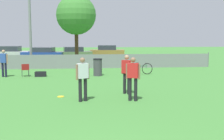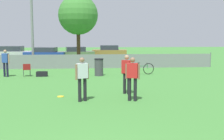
{
  "view_description": "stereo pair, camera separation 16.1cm",
  "coord_description": "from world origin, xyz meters",
  "px_view_note": "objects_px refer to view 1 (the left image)",
  "views": [
    {
      "loc": [
        0.1,
        -4.06,
        2.52
      ],
      "look_at": [
        1.41,
        8.07,
        1.05
      ],
      "focal_mm": 45.0,
      "sensor_mm": 36.0,
      "label": 1
    },
    {
      "loc": [
        0.26,
        -4.07,
        2.52
      ],
      "look_at": [
        1.41,
        8.07,
        1.05
      ],
      "focal_mm": 45.0,
      "sensor_mm": 36.0,
      "label": 2
    }
  ],
  "objects_px": {
    "spectator_in_blue": "(4,61)",
    "trash_bin": "(98,67)",
    "folding_chair_sideline": "(25,69)",
    "parked_car_blue": "(43,54)",
    "player_receiver_white": "(83,76)",
    "player_defender_red": "(127,71)",
    "gear_bag_sideline": "(41,74)",
    "tree_near_pole": "(76,15)",
    "player_thrower_red": "(133,76)",
    "frisbee_disc": "(61,97)",
    "parked_car_tan": "(107,52)",
    "parked_car_silver": "(9,53)",
    "parked_car_olive": "(73,53)",
    "bicycle_sideline": "(140,69)"
  },
  "relations": [
    {
      "from": "player_receiver_white",
      "to": "spectator_in_blue",
      "type": "xyz_separation_m",
      "value": [
        -4.82,
        7.14,
        -0.02
      ]
    },
    {
      "from": "spectator_in_blue",
      "to": "player_receiver_white",
      "type": "bearing_deg",
      "value": 143.9
    },
    {
      "from": "trash_bin",
      "to": "parked_car_tan",
      "type": "height_order",
      "value": "parked_car_tan"
    },
    {
      "from": "parked_car_olive",
      "to": "spectator_in_blue",
      "type": "bearing_deg",
      "value": -114.46
    },
    {
      "from": "gear_bag_sideline",
      "to": "frisbee_disc",
      "type": "bearing_deg",
      "value": -74.7
    },
    {
      "from": "trash_bin",
      "to": "tree_near_pole",
      "type": "bearing_deg",
      "value": 101.66
    },
    {
      "from": "spectator_in_blue",
      "to": "trash_bin",
      "type": "xyz_separation_m",
      "value": [
        5.81,
        -0.1,
        -0.41
      ]
    },
    {
      "from": "folding_chair_sideline",
      "to": "parked_car_blue",
      "type": "distance_m",
      "value": 12.37
    },
    {
      "from": "player_defender_red",
      "to": "gear_bag_sideline",
      "type": "relative_size",
      "value": 2.52
    },
    {
      "from": "player_thrower_red",
      "to": "spectator_in_blue",
      "type": "distance_m",
      "value": 9.93
    },
    {
      "from": "trash_bin",
      "to": "gear_bag_sideline",
      "type": "xyz_separation_m",
      "value": [
        -3.6,
        0.05,
        -0.41
      ]
    },
    {
      "from": "tree_near_pole",
      "to": "player_thrower_red",
      "type": "bearing_deg",
      "value": -80.36
    },
    {
      "from": "player_receiver_white",
      "to": "spectator_in_blue",
      "type": "relative_size",
      "value": 1.02
    },
    {
      "from": "parked_car_blue",
      "to": "parked_car_olive",
      "type": "relative_size",
      "value": 1.1
    },
    {
      "from": "bicycle_sideline",
      "to": "gear_bag_sideline",
      "type": "distance_m",
      "value": 6.45
    },
    {
      "from": "player_thrower_red",
      "to": "parked_car_tan",
      "type": "xyz_separation_m",
      "value": [
        1.08,
        22.84,
        -0.3
      ]
    },
    {
      "from": "tree_near_pole",
      "to": "player_receiver_white",
      "type": "height_order",
      "value": "tree_near_pole"
    },
    {
      "from": "gear_bag_sideline",
      "to": "parked_car_silver",
      "type": "xyz_separation_m",
      "value": [
        -5.23,
        13.46,
        0.54
      ]
    },
    {
      "from": "tree_near_pole",
      "to": "bicycle_sideline",
      "type": "bearing_deg",
      "value": -57.26
    },
    {
      "from": "folding_chair_sideline",
      "to": "parked_car_tan",
      "type": "height_order",
      "value": "parked_car_tan"
    },
    {
      "from": "frisbee_disc",
      "to": "trash_bin",
      "type": "height_order",
      "value": "trash_bin"
    },
    {
      "from": "bicycle_sideline",
      "to": "parked_car_silver",
      "type": "xyz_separation_m",
      "value": [
        -11.67,
        13.2,
        0.31
      ]
    },
    {
      "from": "player_thrower_red",
      "to": "frisbee_disc",
      "type": "distance_m",
      "value": 3.2
    },
    {
      "from": "bicycle_sideline",
      "to": "parked_car_tan",
      "type": "height_order",
      "value": "parked_car_tan"
    },
    {
      "from": "tree_near_pole",
      "to": "spectator_in_blue",
      "type": "bearing_deg",
      "value": -122.42
    },
    {
      "from": "frisbee_disc",
      "to": "parked_car_tan",
      "type": "xyz_separation_m",
      "value": [
        3.95,
        21.82,
        0.68
      ]
    },
    {
      "from": "spectator_in_blue",
      "to": "player_thrower_red",
      "type": "bearing_deg",
      "value": 152.88
    },
    {
      "from": "gear_bag_sideline",
      "to": "player_defender_red",
      "type": "bearing_deg",
      "value": -52.32
    },
    {
      "from": "player_receiver_white",
      "to": "frisbee_disc",
      "type": "relative_size",
      "value": 5.95
    },
    {
      "from": "tree_near_pole",
      "to": "gear_bag_sideline",
      "type": "distance_m",
      "value": 8.37
    },
    {
      "from": "spectator_in_blue",
      "to": "parked_car_silver",
      "type": "relative_size",
      "value": 0.37
    },
    {
      "from": "player_thrower_red",
      "to": "bicycle_sideline",
      "type": "relative_size",
      "value": 1.01
    },
    {
      "from": "gear_bag_sideline",
      "to": "parked_car_olive",
      "type": "bearing_deg",
      "value": 82.64
    },
    {
      "from": "player_receiver_white",
      "to": "parked_car_olive",
      "type": "bearing_deg",
      "value": 66.79
    },
    {
      "from": "player_receiver_white",
      "to": "bicycle_sideline",
      "type": "xyz_separation_m",
      "value": [
        3.83,
        7.36,
        -0.61
      ]
    },
    {
      "from": "player_receiver_white",
      "to": "parked_car_silver",
      "type": "distance_m",
      "value": 22.0
    },
    {
      "from": "trash_bin",
      "to": "player_thrower_red",
      "type": "bearing_deg",
      "value": -82.34
    },
    {
      "from": "spectator_in_blue",
      "to": "trash_bin",
      "type": "relative_size",
      "value": 1.52
    },
    {
      "from": "player_receiver_white",
      "to": "player_thrower_red",
      "type": "height_order",
      "value": "same"
    },
    {
      "from": "folding_chair_sideline",
      "to": "bicycle_sideline",
      "type": "bearing_deg",
      "value": 167.39
    },
    {
      "from": "parked_car_tan",
      "to": "trash_bin",
      "type": "bearing_deg",
      "value": -90.95
    },
    {
      "from": "tree_near_pole",
      "to": "player_thrower_red",
      "type": "xyz_separation_m",
      "value": [
        2.4,
        -14.14,
        -3.34
      ]
    },
    {
      "from": "frisbee_disc",
      "to": "folding_chair_sideline",
      "type": "height_order",
      "value": "folding_chair_sideline"
    },
    {
      "from": "gear_bag_sideline",
      "to": "parked_car_blue",
      "type": "distance_m",
      "value": 12.58
    },
    {
      "from": "tree_near_pole",
      "to": "parked_car_blue",
      "type": "relative_size",
      "value": 1.33
    },
    {
      "from": "parked_car_silver",
      "to": "parked_car_olive",
      "type": "bearing_deg",
      "value": -0.51
    },
    {
      "from": "parked_car_silver",
      "to": "parked_car_tan",
      "type": "bearing_deg",
      "value": 14.29
    },
    {
      "from": "frisbee_disc",
      "to": "spectator_in_blue",
      "type": "bearing_deg",
      "value": 122.02
    },
    {
      "from": "player_receiver_white",
      "to": "parked_car_tan",
      "type": "xyz_separation_m",
      "value": [
        3.02,
        22.72,
        -0.3
      ]
    },
    {
      "from": "parked_car_tan",
      "to": "player_thrower_red",
      "type": "bearing_deg",
      "value": -86.24
    }
  ]
}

